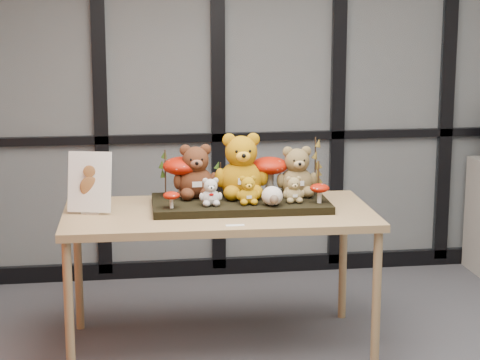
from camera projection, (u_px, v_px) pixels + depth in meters
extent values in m
plane|color=beige|center=(278.00, 88.00, 6.42)|extent=(5.00, 0.00, 5.00)
cube|color=#2D383F|center=(279.00, 89.00, 6.39)|extent=(4.90, 0.02, 2.70)
cube|color=black|center=(277.00, 263.00, 6.66)|extent=(4.90, 0.06, 0.12)
cube|color=black|center=(278.00, 136.00, 6.46)|extent=(4.90, 0.06, 0.06)
cube|color=black|center=(100.00, 91.00, 6.20)|extent=(0.10, 0.06, 2.70)
cube|color=black|center=(218.00, 90.00, 6.32)|extent=(0.10, 0.06, 2.70)
cube|color=black|center=(338.00, 88.00, 6.45)|extent=(0.10, 0.06, 2.70)
cube|color=black|center=(447.00, 86.00, 6.57)|extent=(0.10, 0.06, 2.70)
cube|color=#A17F57|center=(219.00, 214.00, 5.04)|extent=(1.81, 0.94, 0.04)
cylinder|color=#A17F57|center=(69.00, 312.00, 4.64)|extent=(0.05, 0.05, 0.79)
cylinder|color=#A17F57|center=(78.00, 268.00, 5.42)|extent=(0.05, 0.05, 0.79)
cylinder|color=#A17F57|center=(376.00, 300.00, 4.84)|extent=(0.05, 0.05, 0.79)
cylinder|color=#A17F57|center=(343.00, 259.00, 5.61)|extent=(0.05, 0.05, 0.79)
cube|color=black|center=(240.00, 203.00, 5.12)|extent=(1.04, 0.54, 0.04)
cube|color=silver|center=(91.00, 212.00, 4.97)|extent=(0.11, 0.08, 0.01)
cube|color=white|center=(90.00, 182.00, 4.94)|extent=(0.26, 0.14, 0.34)
ellipsoid|color=brown|center=(90.00, 187.00, 4.94)|extent=(0.11, 0.01, 0.12)
ellipsoid|color=brown|center=(89.00, 171.00, 4.92)|extent=(0.07, 0.01, 0.07)
cube|color=white|center=(235.00, 225.00, 4.70)|extent=(0.10, 0.03, 0.00)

